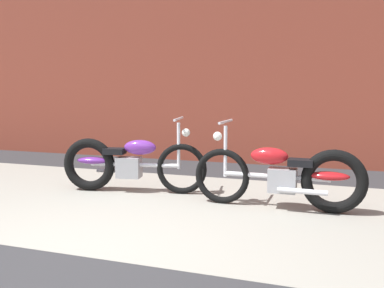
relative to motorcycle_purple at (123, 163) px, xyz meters
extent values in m
plane|color=#2D2D30|center=(0.67, -2.18, -0.40)|extent=(80.00, 80.00, 0.00)
cube|color=gray|center=(0.67, -0.43, -0.40)|extent=(36.00, 3.50, 0.01)
cube|color=brown|center=(0.67, 3.02, 2.69)|extent=(36.00, 0.50, 6.17)
torus|color=black|center=(0.79, 0.14, -0.06)|extent=(0.68, 0.20, 0.68)
torus|color=black|center=(-0.48, -0.09, -0.03)|extent=(0.74, 0.26, 0.73)
cylinder|color=silver|center=(0.16, 0.03, -0.02)|extent=(1.23, 0.28, 0.06)
cube|color=#99999E|center=(0.08, 0.01, -0.06)|extent=(0.35, 0.27, 0.28)
ellipsoid|color=#6B2D93|center=(0.23, 0.04, 0.22)|extent=(0.47, 0.27, 0.20)
ellipsoid|color=#6B2D93|center=(-0.44, -0.08, 0.03)|extent=(0.47, 0.26, 0.10)
cube|color=black|center=(-0.12, -0.02, 0.16)|extent=(0.31, 0.25, 0.08)
cylinder|color=silver|center=(0.76, 0.14, 0.25)|extent=(0.05, 0.05, 0.62)
cylinder|color=silver|center=(0.76, 0.14, 0.61)|extent=(0.13, 0.58, 0.03)
sphere|color=white|center=(0.85, 0.15, 0.43)|extent=(0.11, 0.11, 0.11)
cylinder|color=silver|center=(-0.19, 0.12, -0.14)|extent=(0.55, 0.16, 0.06)
torus|color=black|center=(1.43, -0.15, -0.06)|extent=(0.68, 0.08, 0.68)
torus|color=black|center=(2.73, -0.16, -0.03)|extent=(0.73, 0.13, 0.73)
cylinder|color=silver|center=(2.08, -0.16, -0.02)|extent=(1.24, 0.06, 0.06)
cube|color=#99999E|center=(2.16, -0.16, -0.06)|extent=(0.32, 0.22, 0.28)
ellipsoid|color=red|center=(2.00, -0.16, 0.22)|extent=(0.44, 0.19, 0.20)
ellipsoid|color=red|center=(2.68, -0.16, 0.03)|extent=(0.44, 0.18, 0.10)
cube|color=black|center=(2.36, -0.16, 0.16)|extent=(0.28, 0.20, 0.08)
cylinder|color=silver|center=(1.47, -0.16, 0.25)|extent=(0.04, 0.04, 0.62)
cylinder|color=silver|center=(1.47, -0.16, 0.61)|extent=(0.03, 0.58, 0.03)
sphere|color=white|center=(1.37, -0.15, 0.43)|extent=(0.11, 0.11, 0.11)
cylinder|color=silver|center=(2.40, -0.31, -0.14)|extent=(0.55, 0.06, 0.06)
camera|label=1|loc=(2.75, -5.10, 0.98)|focal=39.78mm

